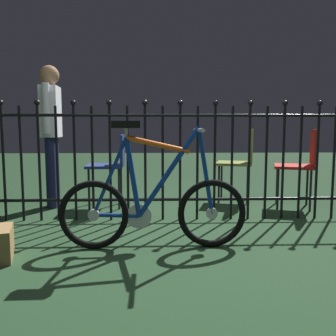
% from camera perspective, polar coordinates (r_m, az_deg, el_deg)
% --- Properties ---
extents(ground_plane, '(20.00, 20.00, 0.00)m').
position_cam_1_polar(ground_plane, '(2.73, 2.66, -12.05)').
color(ground_plane, '#1E3820').
extents(iron_fence, '(3.95, 0.07, 1.17)m').
position_cam_1_polar(iron_fence, '(3.34, 0.48, 1.69)').
color(iron_fence, black).
rests_on(iron_fence, ground).
extents(bicycle, '(1.35, 0.40, 0.91)m').
position_cam_1_polar(bicycle, '(2.58, -2.41, -5.97)').
color(bicycle, black).
rests_on(bicycle, ground).
extents(chair_red, '(0.51, 0.51, 0.85)m').
position_cam_1_polar(chair_red, '(4.13, 20.57, 1.13)').
color(chair_red, black).
rests_on(chair_red, ground).
extents(chair_olive, '(0.50, 0.50, 0.85)m').
position_cam_1_polar(chair_olive, '(4.29, 11.63, 1.62)').
color(chair_olive, black).
rests_on(chair_olive, ground).
extents(chair_navy, '(0.41, 0.41, 0.79)m').
position_cam_1_polar(chair_navy, '(3.98, -8.92, 0.99)').
color(chair_navy, black).
rests_on(chair_navy, ground).
extents(person_visitor, '(0.21, 0.48, 1.53)m').
position_cam_1_polar(person_visitor, '(4.09, -18.15, 6.60)').
color(person_visitor, '#191E3F').
rests_on(person_visitor, ground).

